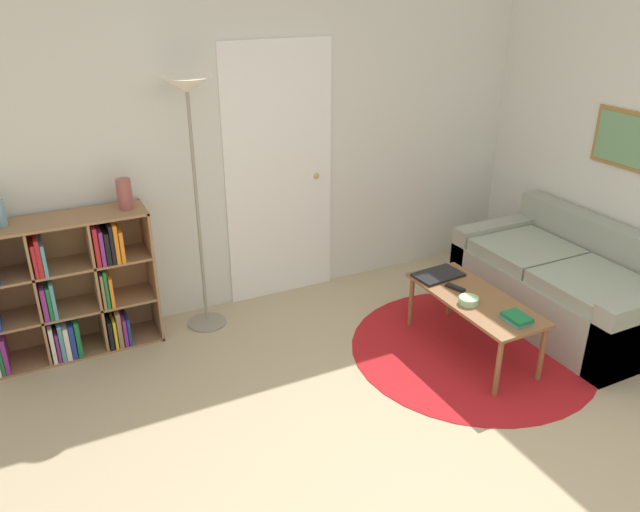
# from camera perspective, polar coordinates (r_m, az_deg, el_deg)

# --- Properties ---
(ground_plane) EXTENTS (14.00, 14.00, 0.00)m
(ground_plane) POSITION_cam_1_polar(r_m,az_deg,el_deg) (3.47, 12.88, -21.89)
(ground_plane) COLOR tan
(wall_back) EXTENTS (7.67, 0.11, 2.60)m
(wall_back) POSITION_cam_1_polar(r_m,az_deg,el_deg) (4.86, -5.43, 10.24)
(wall_back) COLOR silver
(wall_back) RESTS_ON ground_plane
(wall_right) EXTENTS (0.08, 5.62, 2.60)m
(wall_right) POSITION_cam_1_polar(r_m,az_deg,el_deg) (5.20, 25.93, 8.99)
(wall_right) COLOR silver
(wall_right) RESTS_ON ground_plane
(rug) EXTENTS (1.73, 1.73, 0.01)m
(rug) POSITION_cam_1_polar(r_m,az_deg,el_deg) (4.68, 13.69, -8.23)
(rug) COLOR #B2191E
(rug) RESTS_ON ground_plane
(bookshelf) EXTENTS (1.18, 0.34, 1.00)m
(bookshelf) POSITION_cam_1_polar(r_m,az_deg,el_deg) (4.65, -22.78, -2.95)
(bookshelf) COLOR #936B47
(bookshelf) RESTS_ON ground_plane
(floor_lamp) EXTENTS (0.31, 0.31, 1.86)m
(floor_lamp) POSITION_cam_1_polar(r_m,az_deg,el_deg) (4.37, -11.79, 11.55)
(floor_lamp) COLOR gray
(floor_lamp) RESTS_ON ground_plane
(couch) EXTENTS (0.88, 1.61, 0.76)m
(couch) POSITION_cam_1_polar(r_m,az_deg,el_deg) (5.18, 21.63, -2.55)
(couch) COLOR gray
(couch) RESTS_ON ground_plane
(coffee_table) EXTENTS (0.45, 1.05, 0.43)m
(coffee_table) POSITION_cam_1_polar(r_m,az_deg,el_deg) (4.47, 13.93, -4.21)
(coffee_table) COLOR brown
(coffee_table) RESTS_ON ground_plane
(laptop) EXTENTS (0.37, 0.25, 0.02)m
(laptop) POSITION_cam_1_polar(r_m,az_deg,el_deg) (4.68, 10.75, -1.71)
(laptop) COLOR black
(laptop) RESTS_ON coffee_table
(bowl) EXTENTS (0.13, 0.13, 0.05)m
(bowl) POSITION_cam_1_polar(r_m,az_deg,el_deg) (4.34, 13.43, -3.97)
(bowl) COLOR #9ED193
(bowl) RESTS_ON coffee_table
(book_stack_on_table) EXTENTS (0.13, 0.18, 0.04)m
(book_stack_on_table) POSITION_cam_1_polar(r_m,az_deg,el_deg) (4.21, 17.53, -5.45)
(book_stack_on_table) COLOR teal
(book_stack_on_table) RESTS_ON coffee_table
(remote) EXTENTS (0.09, 0.15, 0.02)m
(remote) POSITION_cam_1_polar(r_m,az_deg,el_deg) (4.52, 12.27, -2.85)
(remote) COLOR black
(remote) RESTS_ON coffee_table
(bottle_right) EXTENTS (0.07, 0.07, 0.22)m
(bottle_right) POSITION_cam_1_polar(r_m,az_deg,el_deg) (4.44, -27.24, 3.55)
(bottle_right) COLOR #6B93A3
(bottle_right) RESTS_ON bookshelf
(vase_on_shelf) EXTENTS (0.10, 0.10, 0.21)m
(vase_on_shelf) POSITION_cam_1_polar(r_m,az_deg,el_deg) (4.45, -17.44, 5.44)
(vase_on_shelf) COLOR #934C47
(vase_on_shelf) RESTS_ON bookshelf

